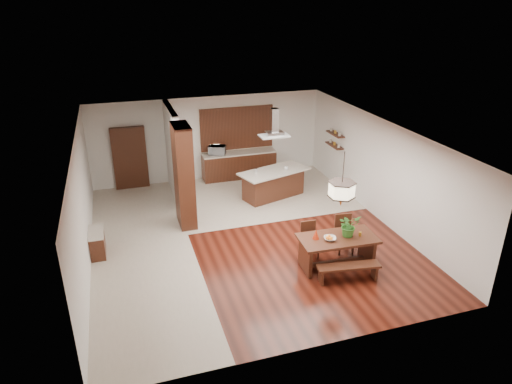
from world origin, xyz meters
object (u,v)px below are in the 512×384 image
object	(u,v)px
dining_table	(337,245)
microwave	(217,150)
dining_chair_right	(345,234)
island_cup	(286,168)
foliage_plant	(349,225)
kitchen_island	(273,183)
fruit_bowl	(330,238)
hallway_console	(97,243)
range_hood	(274,123)
pendant_lantern	(343,179)
dining_chair_left	(310,240)
dining_bench	(348,273)

from	to	relation	value
dining_table	microwave	distance (m)	6.45
dining_chair_right	island_cup	size ratio (longest dim) A/B	7.07
foliage_plant	kitchen_island	distance (m)	4.35
dining_chair_right	fruit_bowl	world-z (taller)	dining_chair_right
hallway_console	island_cup	size ratio (longest dim) A/B	6.41
kitchen_island	microwave	bearing A→B (deg)	107.40
range_hood	fruit_bowl	bearing A→B (deg)	-91.99
pendant_lantern	kitchen_island	world-z (taller)	pendant_lantern
dining_chair_right	fruit_bowl	xyz separation A→B (m)	(-0.72, -0.59, 0.32)
dining_table	dining_chair_left	world-z (taller)	dining_chair_left
hallway_console	microwave	distance (m)	5.71
dining_bench	kitchen_island	size ratio (longest dim) A/B	0.60
foliage_plant	kitchen_island	world-z (taller)	foliage_plant
dining_bench	kitchen_island	world-z (taller)	kitchen_island
hallway_console	range_hood	world-z (taller)	range_hood
dining_table	foliage_plant	world-z (taller)	foliage_plant
dining_bench	pendant_lantern	size ratio (longest dim) A/B	1.11
hallway_console	dining_chair_left	xyz separation A→B (m)	(5.04, -1.70, 0.13)
pendant_lantern	dining_bench	bearing A→B (deg)	-92.91
pendant_lantern	foliage_plant	bearing A→B (deg)	0.27
kitchen_island	hallway_console	bearing A→B (deg)	-177.07
dining_chair_right	microwave	bearing A→B (deg)	116.71
range_hood	dining_bench	bearing A→B (deg)	-89.45
fruit_bowl	kitchen_island	bearing A→B (deg)	88.01
dining_table	dining_chair_left	bearing A→B (deg)	126.38
dining_table	island_cup	distance (m)	4.23
hallway_console	fruit_bowl	world-z (taller)	fruit_bowl
dining_bench	island_cup	xyz separation A→B (m)	(0.33, 4.87, 0.77)
dining_chair_right	dining_chair_left	bearing A→B (deg)	-174.94
dining_chair_left	hallway_console	bearing A→B (deg)	163.56
pendant_lantern	kitchen_island	distance (m)	4.65
dining_chair_right	microwave	size ratio (longest dim) A/B	1.70
dining_bench	island_cup	world-z (taller)	island_cup
hallway_console	dining_table	xyz separation A→B (m)	(5.48, -2.29, 0.25)
dining_chair_right	dining_table	bearing A→B (deg)	-124.23
kitchen_island	range_hood	xyz separation A→B (m)	(0.00, 0.00, 1.99)
dining_table	range_hood	distance (m)	4.70
dining_chair_left	pendant_lantern	bearing A→B (deg)	-51.39
dining_table	dining_chair_right	size ratio (longest dim) A/B	1.95
fruit_bowl	microwave	bearing A→B (deg)	100.94
foliage_plant	fruit_bowl	distance (m)	0.56
dining_chair_left	fruit_bowl	xyz separation A→B (m)	(0.20, -0.63, 0.35)
dining_chair_right	foliage_plant	size ratio (longest dim) A/B	1.76
range_hood	island_cup	size ratio (longest dim) A/B	6.56
dining_bench	dining_table	bearing A→B (deg)	87.09
dining_chair_right	fruit_bowl	size ratio (longest dim) A/B	3.43
hallway_console	pendant_lantern	world-z (taller)	pendant_lantern
dining_table	island_cup	size ratio (longest dim) A/B	13.77
fruit_bowl	range_hood	size ratio (longest dim) A/B	0.31
dining_chair_left	dining_bench	bearing A→B (deg)	-70.12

